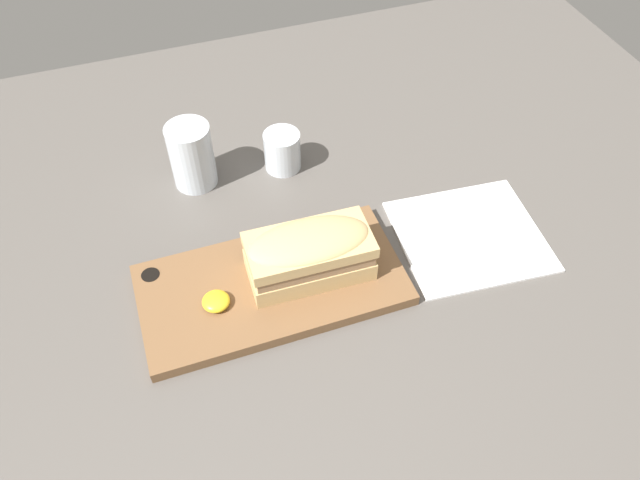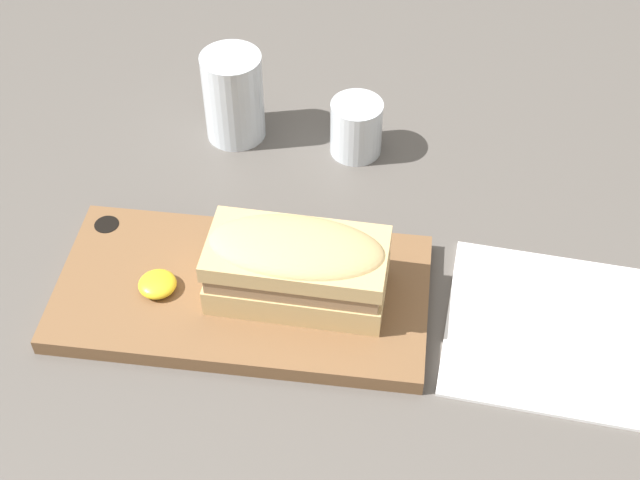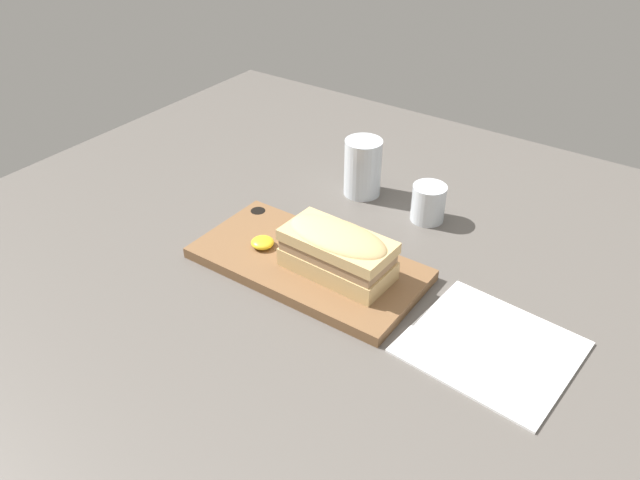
{
  "view_description": "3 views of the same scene",
  "coord_description": "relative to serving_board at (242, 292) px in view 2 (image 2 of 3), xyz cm",
  "views": [
    {
      "loc": [
        -19.81,
        -56.84,
        73.22
      ],
      "look_at": [
        -1.43,
        -3.91,
        8.63
      ],
      "focal_mm": 35.0,
      "sensor_mm": 36.0,
      "label": 1
    },
    {
      "loc": [
        5.96,
        -60.76,
        70.92
      ],
      "look_at": [
        -1.49,
        -2.23,
        8.7
      ],
      "focal_mm": 50.0,
      "sensor_mm": 36.0,
      "label": 2
    },
    {
      "loc": [
        38.28,
        -69.25,
        62.52
      ],
      "look_at": [
        -5.62,
        -6.33,
        9.6
      ],
      "focal_mm": 35.0,
      "sensor_mm": 36.0,
      "label": 3
    }
  ],
  "objects": [
    {
      "name": "water_glass",
      "position": [
        -5.49,
        25.31,
        3.85
      ],
      "size": [
        7.03,
        7.03,
        10.96
      ],
      "color": "silver",
      "rests_on": "dining_table"
    },
    {
      "name": "wine_glass",
      "position": [
        8.73,
        24.04,
        2.23
      ],
      "size": [
        6.03,
        6.03,
        6.74
      ],
      "color": "silver",
      "rests_on": "dining_table"
    },
    {
      "name": "dining_table",
      "position": [
        9.01,
        4.89,
        -1.9
      ],
      "size": [
        153.72,
        122.51,
        2.0
      ],
      "color": "#56514C",
      "rests_on": "ground"
    },
    {
      "name": "sandwich",
      "position": [
        5.67,
        -0.1,
        5.1
      ],
      "size": [
        17.37,
        8.99,
        7.82
      ],
      "rotation": [
        0.0,
        0.0,
        -0.03
      ],
      "color": "tan",
      "rests_on": "serving_board"
    },
    {
      "name": "napkin",
      "position": [
        31.14,
        -0.41,
        -0.7
      ],
      "size": [
        22.96,
        21.28,
        0.4
      ],
      "rotation": [
        0.0,
        0.0,
        -0.08
      ],
      "color": "white",
      "rests_on": "dining_table"
    },
    {
      "name": "mustard_dollop",
      "position": [
        -8.06,
        -1.39,
        1.65
      ],
      "size": [
        3.78,
        3.78,
        1.51
      ],
      "color": "gold",
      "rests_on": "serving_board"
    },
    {
      "name": "serving_board",
      "position": [
        0.0,
        0.0,
        0.0
      ],
      "size": [
        36.84,
        18.56,
        1.85
      ],
      "color": "brown",
      "rests_on": "dining_table"
    }
  ]
}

